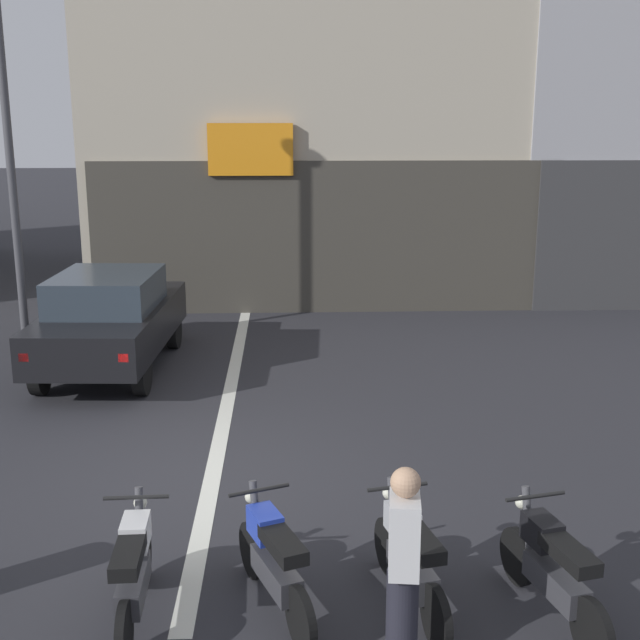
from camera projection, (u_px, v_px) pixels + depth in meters
name	position (u px, v px, depth m)	size (l,w,h in m)	color
ground_plane	(212.00, 480.00, 9.54)	(120.00, 120.00, 0.00)	#2B2B30
lane_centre_line	(240.00, 342.00, 15.36)	(0.20, 18.00, 0.01)	silver
car_black_crossing_near	(110.00, 318.00, 13.48)	(1.98, 4.19, 1.64)	black
street_lamp	(7.00, 124.00, 13.53)	(0.36, 0.36, 6.49)	#47474C
motorcycle_white_row_leftmost	(134.00, 571.00, 6.78)	(0.55, 1.67, 0.98)	black
motorcycle_blue_row_left_mid	(273.00, 560.00, 6.94)	(0.73, 1.58, 0.98)	black
motorcycle_silver_row_centre	(410.00, 557.00, 6.99)	(0.57, 1.64, 0.98)	black
motorcycle_black_row_right_mid	(552.00, 569.00, 6.81)	(0.58, 1.64, 0.98)	black
person_by_motorcycles	(403.00, 571.00, 6.03)	(0.26, 0.38, 1.67)	#23232D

